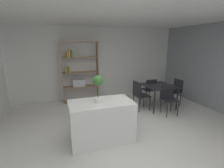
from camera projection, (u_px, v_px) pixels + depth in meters
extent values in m
plane|color=silver|center=(120.00, 140.00, 3.63)|extent=(9.75, 9.75, 0.00)
cube|color=white|center=(122.00, 6.00, 2.97)|extent=(7.09, 6.50, 0.06)
cube|color=silver|center=(90.00, 63.00, 6.26)|extent=(7.09, 0.06, 2.72)
cube|color=white|center=(101.00, 121.00, 3.57)|extent=(1.35, 0.75, 0.89)
cylinder|color=white|center=(99.00, 100.00, 3.44)|extent=(0.18, 0.18, 0.10)
cylinder|color=#476633|center=(98.00, 91.00, 3.40)|extent=(0.01, 0.01, 0.28)
sphere|color=#366D2F|center=(98.00, 81.00, 3.34)|extent=(0.22, 0.22, 0.22)
cube|color=#997551|center=(62.00, 73.00, 5.71)|extent=(0.02, 0.31, 2.18)
cube|color=#997551|center=(97.00, 71.00, 6.11)|extent=(0.02, 0.31, 2.18)
cube|color=#997551|center=(79.00, 41.00, 5.65)|extent=(1.29, 0.31, 0.02)
cube|color=#997551|center=(82.00, 100.00, 6.17)|extent=(1.29, 0.31, 0.02)
cube|color=#997551|center=(81.00, 86.00, 6.04)|extent=(1.25, 0.31, 0.02)
cube|color=#997551|center=(80.00, 72.00, 5.91)|extent=(1.25, 0.31, 0.02)
cube|color=#997551|center=(80.00, 57.00, 5.78)|extent=(1.25, 0.31, 0.02)
cube|color=gold|center=(66.00, 70.00, 5.73)|extent=(0.04, 0.25, 0.21)
cube|color=#338E4C|center=(68.00, 70.00, 5.75)|extent=(0.03, 0.25, 0.20)
cube|color=gold|center=(69.00, 70.00, 5.77)|extent=(0.04, 0.25, 0.16)
cube|color=orange|center=(67.00, 55.00, 5.63)|extent=(0.05, 0.25, 0.16)
cube|color=gold|center=(69.00, 53.00, 5.64)|extent=(0.05, 0.25, 0.25)
cube|color=#338E4C|center=(71.00, 54.00, 5.66)|extent=(0.05, 0.25, 0.24)
cube|color=#B7BABC|center=(79.00, 83.00, 5.98)|extent=(0.44, 0.27, 0.26)
cube|color=#232328|center=(158.00, 86.00, 5.36)|extent=(0.96, 0.99, 0.03)
cylinder|color=#232328|center=(154.00, 102.00, 4.91)|extent=(0.04, 0.04, 0.74)
cylinder|color=#232328|center=(177.00, 99.00, 5.18)|extent=(0.04, 0.04, 0.74)
cylinder|color=#232328|center=(140.00, 94.00, 5.72)|extent=(0.04, 0.04, 0.74)
cylinder|color=#232328|center=(161.00, 92.00, 5.98)|extent=(0.04, 0.04, 0.74)
cube|color=#232328|center=(173.00, 92.00, 5.61)|extent=(0.46, 0.42, 0.03)
cube|color=#232328|center=(178.00, 85.00, 5.63)|extent=(0.04, 0.41, 0.41)
cylinder|color=#232328|center=(164.00, 98.00, 5.76)|extent=(0.03, 0.03, 0.47)
cylinder|color=#232328|center=(171.00, 101.00, 5.44)|extent=(0.03, 0.03, 0.47)
cylinder|color=#232328|center=(173.00, 97.00, 5.89)|extent=(0.03, 0.03, 0.47)
cylinder|color=#232328|center=(180.00, 100.00, 5.58)|extent=(0.03, 0.03, 0.47)
cube|color=#232328|center=(142.00, 96.00, 5.24)|extent=(0.47, 0.44, 0.03)
cube|color=#232328|center=(136.00, 89.00, 5.10)|extent=(0.05, 0.42, 0.47)
cylinder|color=#232328|center=(150.00, 104.00, 5.20)|extent=(0.03, 0.03, 0.45)
cylinder|color=#232328|center=(144.00, 100.00, 5.53)|extent=(0.03, 0.03, 0.45)
cylinder|color=#232328|center=(139.00, 105.00, 5.06)|extent=(0.03, 0.03, 0.45)
cylinder|color=#232328|center=(134.00, 102.00, 5.39)|extent=(0.03, 0.03, 0.45)
cube|color=#232328|center=(148.00, 89.00, 5.99)|extent=(0.42, 0.46, 0.03)
cube|color=#232328|center=(151.00, 85.00, 5.75)|extent=(0.40, 0.04, 0.40)
cylinder|color=#232328|center=(149.00, 94.00, 6.28)|extent=(0.03, 0.03, 0.44)
cylinder|color=#232328|center=(141.00, 94.00, 6.18)|extent=(0.03, 0.03, 0.44)
cylinder|color=#232328|center=(155.00, 97.00, 5.92)|extent=(0.03, 0.03, 0.44)
cylinder|color=#232328|center=(146.00, 97.00, 5.82)|extent=(0.03, 0.03, 0.44)
cube|color=#232328|center=(170.00, 100.00, 4.86)|extent=(0.45, 0.48, 0.03)
cube|color=#232328|center=(167.00, 91.00, 4.99)|extent=(0.41, 0.08, 0.42)
cylinder|color=#232328|center=(167.00, 110.00, 4.70)|extent=(0.03, 0.03, 0.46)
cylinder|color=#232328|center=(178.00, 109.00, 4.77)|extent=(0.03, 0.03, 0.46)
cylinder|color=#232328|center=(161.00, 105.00, 5.06)|extent=(0.03, 0.03, 0.46)
cylinder|color=#232328|center=(171.00, 105.00, 5.12)|extent=(0.03, 0.03, 0.46)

